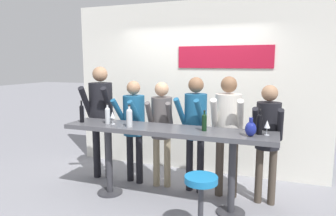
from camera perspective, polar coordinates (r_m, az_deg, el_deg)
The scene contains 18 objects.
ground_plane at distance 4.26m, azimuth -0.40°, elevation -17.52°, with size 40.00×40.00×0.00m, color gray.
back_wall at distance 5.16m, azimuth 5.02°, elevation 3.87°, with size 4.40×0.12×2.89m.
tasting_table at distance 3.95m, azimuth -0.41°, elevation -5.96°, with size 2.80×0.55×1.03m.
bar_stool at distance 3.35m, azimuth 6.27°, elevation -16.53°, with size 0.37×0.37×0.69m.
person_far_left at distance 4.89m, azimuth -12.65°, elevation -0.35°, with size 0.51×0.63×1.82m.
person_left at distance 4.65m, azimuth -6.56°, elevation -2.34°, with size 0.46×0.56×1.60m.
person_center_left at distance 4.45m, azimuth -1.23°, elevation -2.74°, with size 0.42×0.53×1.60m.
person_center at distance 4.27m, azimuth 5.20°, elevation -2.53°, with size 0.44×0.55×1.68m.
person_center_right at distance 4.18m, azimuth 11.30°, elevation -2.90°, with size 0.45×0.56×1.70m.
person_right at distance 4.10m, azimuth 18.47°, elevation -4.18°, with size 0.37×0.48×1.60m.
wine_bottle_0 at distance 3.69m, azimuth 17.03°, elevation -2.74°, with size 0.07×0.07×0.30m.
wine_bottle_1 at distance 3.75m, azimuth 6.95°, elevation -2.55°, with size 0.06×0.06×0.26m.
wine_bottle_2 at distance 4.42m, azimuth -16.11°, elevation -0.85°, with size 0.06×0.06×0.31m.
wine_bottle_3 at distance 3.98m, azimuth -7.38°, elevation -1.66°, with size 0.08×0.08×0.29m.
wine_bottle_4 at distance 4.24m, azimuth -11.44°, elevation -1.23°, with size 0.07×0.07×0.28m.
wine_glass_0 at distance 3.68m, azimuth 18.36°, elevation -3.03°, with size 0.07×0.07×0.18m.
wine_glass_1 at distance 4.19m, azimuth -10.50°, elevation -1.36°, with size 0.07×0.07×0.18m.
decorative_vase at distance 3.58m, azimuth 15.47°, elevation -3.82°, with size 0.13×0.13×0.22m.
Camera 1 is at (1.33, -3.58, 1.88)m, focal length 32.00 mm.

